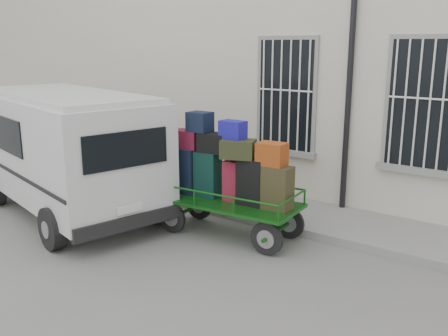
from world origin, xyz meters
TOP-DOWN VIEW (x-y plane):
  - ground at (0.00, 0.00)m, footprint 80.00×80.00m
  - building at (0.00, 5.50)m, footprint 24.00×5.15m
  - sidewalk at (0.00, 2.20)m, footprint 24.00×1.70m
  - luggage_cart at (-0.24, 0.72)m, footprint 2.91×1.28m
  - van at (-3.42, -0.18)m, footprint 5.06×3.05m

SIDE VIEW (x-z plane):
  - ground at x=0.00m, z-range 0.00..0.00m
  - sidewalk at x=0.00m, z-range 0.00..0.15m
  - luggage_cart at x=-0.24m, z-range -0.01..2.12m
  - van at x=-3.42m, z-range 0.17..2.56m
  - building at x=0.00m, z-range 0.00..6.00m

